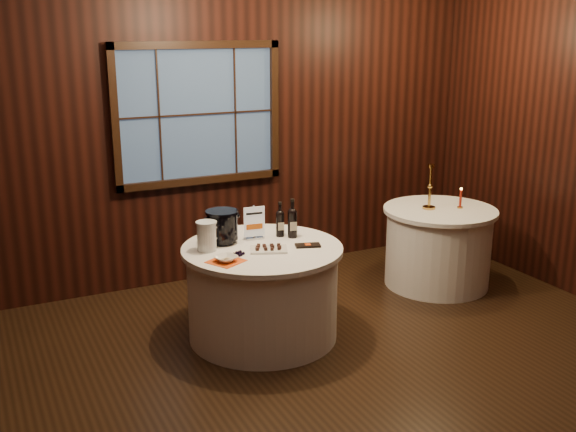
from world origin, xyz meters
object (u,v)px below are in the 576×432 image
cracker_bowl (226,259)px  side_table (438,246)px  port_bottle_right (292,221)px  port_bottle_left (280,221)px  red_candle (460,200)px  main_table (263,292)px  chocolate_plate (269,248)px  chocolate_box (308,245)px  brass_candlestick (430,193)px  glass_pitcher (207,236)px  sign_stand (254,228)px  grape_bunch (239,254)px  ice_bucket (222,226)px

cracker_bowl → side_table: bearing=11.9°
port_bottle_right → port_bottle_left: bearing=150.2°
cracker_bowl → red_candle: (2.56, 0.43, 0.06)m
side_table → red_candle: (0.18, -0.07, 0.46)m
main_table → port_bottle_left: bearing=37.1°
chocolate_plate → chocolate_box: bearing=-7.8°
port_bottle_right → brass_candlestick: 1.59m
chocolate_box → chocolate_plate: bearing=-169.7°
main_table → glass_pitcher: 0.66m
sign_stand → glass_pitcher: 0.46m
port_bottle_left → red_candle: size_ratio=1.45×
chocolate_box → port_bottle_left: bearing=121.3°
chocolate_box → glass_pitcher: 0.80m
sign_stand → red_candle: size_ratio=1.40×
sign_stand → port_bottle_left: bearing=0.1°
side_table → brass_candlestick: size_ratio=2.49×
port_bottle_left → chocolate_box: (0.08, -0.34, -0.12)m
main_table → cracker_bowl: bearing=-152.3°
port_bottle_left → red_candle: bearing=12.6°
port_bottle_left → grape_bunch: bearing=-136.1°
chocolate_plate → red_candle: (2.17, 0.34, 0.06)m
chocolate_box → red_candle: bearing=29.8°
side_table → ice_bucket: ice_bucket is taller
side_table → ice_bucket: (-2.25, -0.07, 0.52)m
main_table → chocolate_plate: 0.41m
chocolate_plate → chocolate_box: (0.32, -0.04, -0.01)m
main_table → brass_candlestick: brass_candlestick is taller
grape_bunch → cracker_bowl: size_ratio=0.93×
main_table → ice_bucket: ice_bucket is taller
brass_candlestick → ice_bucket: bearing=-176.9°
chocolate_plate → cracker_bowl: cracker_bowl is taller
chocolate_plate → cracker_bowl: (-0.39, -0.09, 0.01)m
grape_bunch → red_candle: 2.45m
sign_stand → red_candle: (2.15, 0.02, -0.02)m
chocolate_plate → port_bottle_right: bearing=35.2°
port_bottle_left → chocolate_plate: (-0.24, -0.30, -0.11)m
sign_stand → side_table: bearing=9.1°
main_table → side_table: same height
sign_stand → port_bottle_left: 0.23m
port_bottle_left → grape_bunch: size_ratio=1.93×
cracker_bowl → chocolate_box: bearing=3.9°
ice_bucket → chocolate_box: bearing=-33.6°
port_bottle_right → chocolate_plate: size_ratio=0.98×
chocolate_box → brass_candlestick: (1.57, 0.50, 0.15)m
main_table → ice_bucket: bearing=137.4°
main_table → ice_bucket: (-0.25, 0.23, 0.52)m
grape_bunch → brass_candlestick: 2.20m
port_bottle_right → red_candle: bearing=17.0°
sign_stand → chocolate_plate: 0.33m
grape_bunch → red_candle: size_ratio=0.75×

